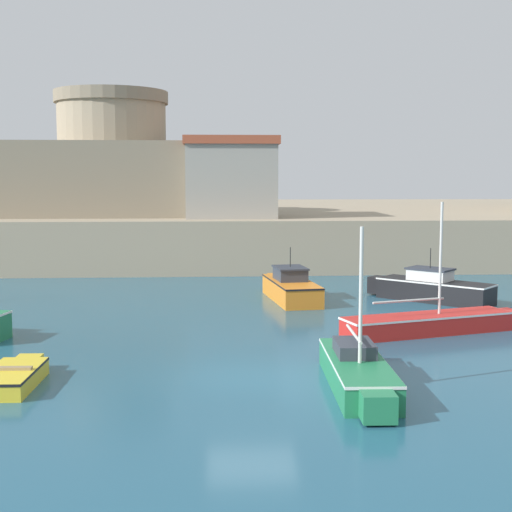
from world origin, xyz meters
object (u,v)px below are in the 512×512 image
motorboat_black_0 (431,288)px  sailboat_green_6 (358,371)px  dinghy_yellow_1 (13,376)px  sailboat_red_5 (431,322)px  harbor_shed_near_wharf (231,177)px  motorboat_orange_7 (290,287)px  fortress (113,170)px

motorboat_black_0 → sailboat_green_6: sailboat_green_6 is taller
dinghy_yellow_1 → sailboat_red_5: (13.18, 5.80, 0.13)m
sailboat_red_5 → harbor_shed_near_wharf: bearing=108.5°
sailboat_red_5 → harbor_shed_near_wharf: size_ratio=1.08×
harbor_shed_near_wharf → motorboat_orange_7: bearing=-79.3°
sailboat_green_6 → motorboat_orange_7: sailboat_green_6 is taller
sailboat_red_5 → harbor_shed_near_wharf: harbor_shed_near_wharf is taller
motorboat_orange_7 → harbor_shed_near_wharf: 14.03m
dinghy_yellow_1 → harbor_shed_near_wharf: (6.44, 25.99, 5.35)m
motorboat_black_0 → harbor_shed_near_wharf: harbor_shed_near_wharf is taller
harbor_shed_near_wharf → motorboat_black_0: bearing=-57.0°
motorboat_black_0 → dinghy_yellow_1: 19.68m
dinghy_yellow_1 → motorboat_orange_7: 15.84m
dinghy_yellow_1 → sailboat_green_6: bearing=-4.5°
dinghy_yellow_1 → sailboat_green_6: sailboat_green_6 is taller
dinghy_yellow_1 → sailboat_red_5: size_ratio=0.47×
sailboat_green_6 → harbor_shed_near_wharf: (-2.78, 26.71, 5.15)m
sailboat_red_5 → fortress: fortress is taller
motorboat_black_0 → sailboat_red_5: bearing=-107.2°
sailboat_red_5 → motorboat_orange_7: size_ratio=1.20×
sailboat_green_6 → harbor_shed_near_wharf: size_ratio=0.88×
harbor_shed_near_wharf → fortress: bearing=149.1°
motorboat_black_0 → harbor_shed_near_wharf: (-8.80, 13.54, 5.02)m
motorboat_black_0 → motorboat_orange_7: motorboat_orange_7 is taller
motorboat_orange_7 → fortress: (-10.44, 17.65, 5.51)m
motorboat_black_0 → motorboat_orange_7: size_ratio=0.87×
motorboat_black_0 → fortress: bearing=132.5°
dinghy_yellow_1 → sailboat_red_5: bearing=23.8°
sailboat_green_6 → harbor_shed_near_wharf: bearing=95.9°
motorboat_black_0 → harbor_shed_near_wharf: 16.91m
dinghy_yellow_1 → motorboat_orange_7: size_ratio=0.56×
motorboat_orange_7 → fortress: bearing=120.6°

